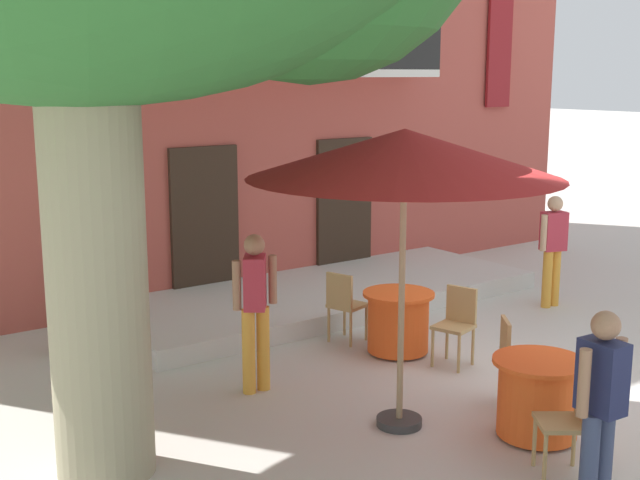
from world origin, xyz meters
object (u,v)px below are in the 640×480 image
object	(u,v)px
ground_planter_left	(83,318)
pedestrian_near_entrance	(255,304)
pedestrian_mid_plaza	(600,401)
cafe_chair_middle_1	(571,416)
cafe_umbrella	(404,155)
cafe_chair_middle_0	(515,356)
cafe_chair_near_tree_0	(457,320)
pedestrian_by_tree	(553,245)
cafe_table_middle	(538,397)
cafe_chair_near_tree_1	(344,302)
cafe_table_near_tree	(398,322)

from	to	relation	value
ground_planter_left	pedestrian_near_entrance	distance (m)	2.70
ground_planter_left	pedestrian_mid_plaza	xyz separation A→B (m)	(1.76, -6.12, 0.52)
cafe_chair_middle_1	pedestrian_mid_plaza	world-z (taller)	pedestrian_mid_plaza
cafe_chair_middle_1	cafe_umbrella	world-z (taller)	cafe_umbrella
cafe_chair_middle_0	cafe_chair_middle_1	world-z (taller)	same
cafe_umbrella	cafe_chair_middle_0	bearing A→B (deg)	-14.00
pedestrian_mid_plaza	cafe_umbrella	bearing A→B (deg)	93.83
cafe_chair_middle_1	cafe_chair_near_tree_0	bearing A→B (deg)	64.42
cafe_chair_middle_0	pedestrian_by_tree	size ratio (longest dim) A/B	0.56
cafe_table_middle	pedestrian_near_entrance	size ratio (longest dim) A/B	0.51
cafe_chair_near_tree_0	pedestrian_mid_plaza	bearing A→B (deg)	-117.09
pedestrian_mid_plaza	cafe_chair_middle_1	bearing A→B (deg)	55.90
cafe_table_middle	cafe_umbrella	xyz separation A→B (m)	(-0.86, 0.95, 2.22)
pedestrian_near_entrance	cafe_chair_near_tree_0	bearing A→B (deg)	-15.79
cafe_chair_near_tree_1	pedestrian_mid_plaza	size ratio (longest dim) A/B	0.56
cafe_chair_near_tree_1	cafe_table_middle	distance (m)	3.27
cafe_chair_near_tree_1	pedestrian_by_tree	bearing A→B (deg)	-7.48
pedestrian_by_tree	pedestrian_mid_plaza	bearing A→B (deg)	-138.19
cafe_chair_middle_1	cafe_umbrella	xyz separation A→B (m)	(-0.48, 1.60, 2.08)
cafe_chair_middle_0	pedestrian_near_entrance	distance (m)	2.72
cafe_chair_near_tree_1	cafe_umbrella	distance (m)	3.30
pedestrian_near_entrance	pedestrian_by_tree	xyz separation A→B (m)	(5.21, 0.29, -0.05)
ground_planter_left	pedestrian_near_entrance	xyz separation A→B (m)	(0.98, -2.45, 0.58)
cafe_table_middle	ground_planter_left	distance (m)	5.56
cafe_chair_middle_0	pedestrian_mid_plaza	distance (m)	2.14
cafe_umbrella	cafe_chair_near_tree_1	bearing A→B (deg)	64.26
cafe_chair_near_tree_0	cafe_chair_near_tree_1	bearing A→B (deg)	112.16
cafe_table_near_tree	cafe_chair_middle_0	xyz separation A→B (m)	(-0.13, -1.93, 0.14)
ground_planter_left	cafe_chair_middle_1	bearing A→B (deg)	-69.55
cafe_chair_near_tree_1	cafe_chair_middle_1	xyz separation A→B (m)	(-0.63, -3.91, 0.00)
pedestrian_mid_plaza	pedestrian_by_tree	bearing A→B (deg)	41.81
cafe_table_middle	cafe_chair_near_tree_0	bearing A→B (deg)	66.20
cafe_table_middle	pedestrian_by_tree	bearing A→B (deg)	37.16
cafe_table_near_tree	pedestrian_by_tree	world-z (taller)	pedestrian_by_tree
cafe_chair_middle_1	ground_planter_left	xyz separation A→B (m)	(-2.10, 5.62, -0.14)
cafe_table_near_tree	pedestrian_mid_plaza	world-z (taller)	pedestrian_mid_plaza
cafe_chair_near_tree_0	cafe_chair_middle_0	distance (m)	1.30
pedestrian_near_entrance	pedestrian_mid_plaza	distance (m)	3.75
cafe_umbrella	cafe_table_middle	bearing A→B (deg)	-47.86
ground_planter_left	pedestrian_mid_plaza	world-z (taller)	pedestrian_mid_plaza
pedestrian_by_tree	cafe_table_middle	bearing A→B (deg)	-142.84
cafe_table_near_tree	ground_planter_left	distance (m)	3.86
cafe_table_middle	pedestrian_by_tree	distance (m)	4.68
cafe_chair_middle_0	pedestrian_by_tree	xyz separation A→B (m)	(3.30, 2.17, 0.39)
cafe_chair_middle_0	ground_planter_left	bearing A→B (deg)	123.63
cafe_table_near_tree	ground_planter_left	bearing A→B (deg)	141.37
cafe_umbrella	pedestrian_near_entrance	xyz separation A→B (m)	(-0.64, 1.57, -1.64)
cafe_chair_middle_0	ground_planter_left	distance (m)	5.21
cafe_chair_middle_1	pedestrian_near_entrance	world-z (taller)	pedestrian_near_entrance
cafe_table_middle	ground_planter_left	bearing A→B (deg)	116.49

